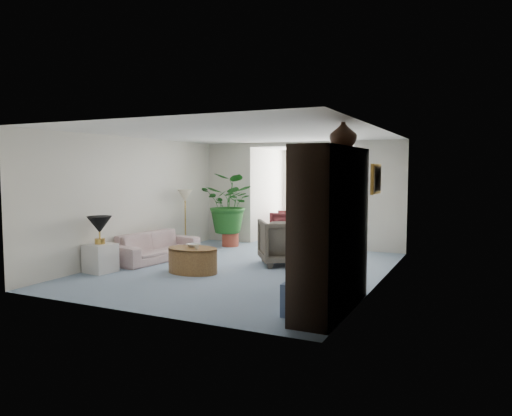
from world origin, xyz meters
The scene contains 26 objects.
floor centered at (0.00, 0.00, 0.00)m, with size 6.00×6.00×0.00m, color #8291AC.
sunroom_floor centered at (0.00, 4.10, 0.00)m, with size 2.60×2.60×0.00m, color #8291AC.
back_pier_left centered at (-1.90, 3.00, 1.25)m, with size 1.20×0.12×2.50m, color silver.
back_pier_right centered at (1.90, 3.00, 1.25)m, with size 1.20×0.12×2.50m, color silver.
back_header centered at (0.00, 3.00, 2.45)m, with size 2.60×0.12×0.10m, color silver.
window_pane centered at (0.00, 5.18, 1.40)m, with size 2.20×0.02×1.50m, color white.
window_blinds centered at (0.00, 5.15, 1.40)m, with size 2.20×0.02×1.50m, color white.
framed_picture centered at (2.46, -0.10, 1.70)m, with size 0.04×0.50×0.40m, color #C3B59C.
sofa centered at (-2.00, 0.05, 0.28)m, with size 1.94×0.76×0.57m, color beige.
end_table centered at (-2.20, -1.30, 0.26)m, with size 0.47×0.47×0.51m, color silver.
table_lamp centered at (-2.20, -1.30, 0.86)m, with size 0.44×0.44×0.30m, color black.
floor_lamp centered at (-2.20, 1.42, 1.25)m, with size 0.36×0.36×0.28m, color beige.
coffee_table centered at (-0.68, -0.62, 0.23)m, with size 0.95×0.95×0.45m, color olive.
coffee_bowl centered at (-0.73, -0.52, 0.48)m, with size 0.23×0.23×0.06m, color silver.
coffee_cup centered at (-0.53, -0.72, 0.49)m, with size 0.09×0.09×0.09m, color silver.
wingback_chair centered at (0.52, 0.82, 0.44)m, with size 0.94×0.97×0.88m, color #605A4C.
side_table_dark centered at (1.22, 1.12, 0.29)m, with size 0.49×0.39×0.58m, color black.
entertainment_cabinet centered at (2.23, -1.79, 1.07)m, with size 0.51×1.93×2.14m, color black.
cabinet_urn centered at (2.23, -1.29, 2.34)m, with size 0.37×0.37×0.39m, color black.
ottoman centered at (2.01, -2.12, 0.21)m, with size 0.53×0.53×0.42m, color slate.
plant_pot centered at (-1.50, 2.30, 0.16)m, with size 0.40×0.40×0.32m, color #A2402F.
house_plant centered at (-1.50, 2.30, 1.03)m, with size 1.29×1.11×1.43m, color #1F591E.
sunroom_chair_blue centered at (0.83, 4.00, 0.33)m, with size 0.71×0.73×0.66m, color slate.
sunroom_chair_maroon centered at (-0.67, 4.00, 0.38)m, with size 0.80×0.83×0.75m, color #501B1B.
sunroom_table centered at (0.08, 4.75, 0.27)m, with size 0.45×0.35×0.55m, color olive.
shelf_clutter centered at (2.18, -1.86, 1.09)m, with size 0.30×1.24×1.06m.
Camera 1 is at (4.03, -7.86, 1.86)m, focal length 33.92 mm.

